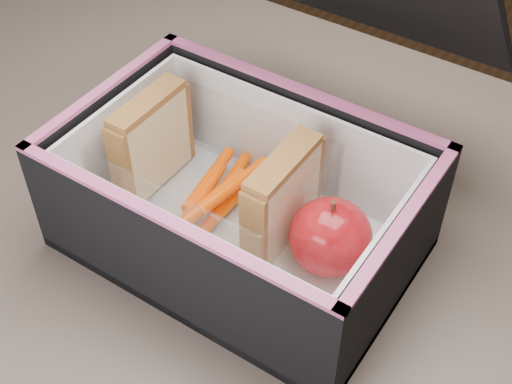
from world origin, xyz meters
TOP-DOWN VIEW (x-y plane):
  - kitchen_table at (0.00, 0.00)m, footprint 1.20×0.80m
  - lunch_bag at (-0.03, 0.02)m, footprint 0.30×0.34m
  - plastic_tub at (-0.06, 0.03)m, footprint 0.19×0.13m
  - sandwich_left at (-0.14, 0.03)m, footprint 0.02×0.09m
  - sandwich_right at (0.01, 0.03)m, footprint 0.02×0.09m
  - carrot_sticks at (-0.06, 0.03)m, footprint 0.05×0.14m
  - paper_napkin at (0.06, 0.03)m, footprint 0.09×0.10m
  - red_apple at (0.06, 0.02)m, footprint 0.08×0.08m

SIDE VIEW (x-z plane):
  - kitchen_table at x=0.00m, z-range 0.28..1.03m
  - paper_napkin at x=0.06m, z-range 0.76..0.77m
  - carrot_sticks at x=-0.06m, z-range 0.77..0.80m
  - plastic_tub at x=-0.06m, z-range 0.76..0.84m
  - red_apple at x=0.06m, z-range 0.77..0.84m
  - sandwich_left at x=-0.14m, z-range 0.77..0.86m
  - lunch_bag at x=-0.03m, z-range 0.69..0.95m
  - sandwich_right at x=0.01m, z-range 0.77..0.87m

